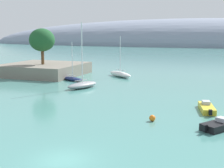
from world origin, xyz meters
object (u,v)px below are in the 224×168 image
at_px(motorboat_black_foreground, 219,125).
at_px(mooring_buoy_orange, 152,118).
at_px(sailboat_white_near_shore, 120,74).
at_px(sailboat_navy_mid_mooring, 73,79).
at_px(sailboat_grey_outer_mooring, 82,84).
at_px(tree_clump_shore, 42,40).
at_px(motorboat_yellow_outer, 207,108).

relative_size(motorboat_black_foreground, mooring_buoy_orange, 5.93).
xyz_separation_m(sailboat_white_near_shore, motorboat_black_foreground, (20.56, -30.57, -0.20)).
xyz_separation_m(sailboat_white_near_shore, sailboat_navy_mid_mooring, (-6.90, -8.29, -0.17)).
bearing_deg(sailboat_grey_outer_mooring, sailboat_navy_mid_mooring, 58.88).
distance_m(sailboat_navy_mid_mooring, mooring_buoy_orange, 30.14).
xyz_separation_m(sailboat_grey_outer_mooring, motorboat_black_foreground, (22.15, -15.66, -0.25)).
bearing_deg(mooring_buoy_orange, motorboat_black_foreground, -4.12).
bearing_deg(tree_clump_shore, sailboat_navy_mid_mooring, -23.45).
height_order(sailboat_white_near_shore, mooring_buoy_orange, sailboat_white_near_shore).
height_order(tree_clump_shore, sailboat_grey_outer_mooring, sailboat_grey_outer_mooring).
bearing_deg(mooring_buoy_orange, sailboat_navy_mid_mooring, 133.68).
bearing_deg(motorboat_yellow_outer, tree_clump_shore, 49.39).
height_order(tree_clump_shore, sailboat_white_near_shore, tree_clump_shore).
distance_m(tree_clump_shore, sailboat_white_near_shore, 18.09).
bearing_deg(sailboat_white_near_shore, mooring_buoy_orange, 155.06).
distance_m(motorboat_black_foreground, mooring_buoy_orange, 6.66).
relative_size(sailboat_grey_outer_mooring, motorboat_yellow_outer, 2.05).
bearing_deg(motorboat_yellow_outer, sailboat_navy_mid_mooring, 47.65).
distance_m(sailboat_grey_outer_mooring, motorboat_black_foreground, 27.13).
distance_m(sailboat_white_near_shore, motorboat_black_foreground, 36.84).
distance_m(tree_clump_shore, sailboat_grey_outer_mooring, 19.29).
bearing_deg(tree_clump_shore, mooring_buoy_orange, -40.66).
bearing_deg(sailboat_grey_outer_mooring, tree_clump_shore, 73.97).
relative_size(sailboat_navy_mid_mooring, motorboat_yellow_outer, 1.40).
xyz_separation_m(tree_clump_shore, motorboat_yellow_outer, (35.12, -19.20, -7.27)).
height_order(sailboat_white_near_shore, motorboat_black_foreground, sailboat_white_near_shore).
height_order(sailboat_grey_outer_mooring, mooring_buoy_orange, sailboat_grey_outer_mooring).
distance_m(sailboat_navy_mid_mooring, motorboat_black_foreground, 35.35).
bearing_deg(mooring_buoy_orange, motorboat_yellow_outer, 52.22).
relative_size(sailboat_navy_mid_mooring, motorboat_black_foreground, 1.87).
bearing_deg(sailboat_grey_outer_mooring, motorboat_black_foreground, -105.14).
height_order(sailboat_grey_outer_mooring, motorboat_yellow_outer, sailboat_grey_outer_mooring).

